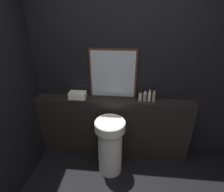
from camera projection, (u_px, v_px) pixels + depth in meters
The scene contains 9 objects.
wall_back at pixel (115, 77), 2.43m from camera, with size 8.00×0.06×2.50m.
vanity_counter at pixel (114, 128), 2.65m from camera, with size 2.24×0.20×0.96m.
pedestal_sink at pixel (110, 145), 2.35m from camera, with size 0.39×0.39×0.83m.
mirror at pixel (113, 74), 2.37m from camera, with size 0.64×0.03×0.69m.
towel_stack at pixel (78, 95), 2.47m from camera, with size 0.23×0.15×0.09m.
shampoo_bottle at pixel (140, 96), 2.38m from camera, with size 0.04×0.04×0.14m.
conditioner_bottle at pixel (145, 97), 2.38m from camera, with size 0.05×0.05×0.14m.
lotion_bottle at pixel (149, 96), 2.37m from camera, with size 0.04×0.04×0.17m.
body_wash_bottle at pixel (154, 97), 2.37m from camera, with size 0.04×0.04×0.15m.
Camera 1 is at (0.19, -0.66, 2.07)m, focal length 28.00 mm.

